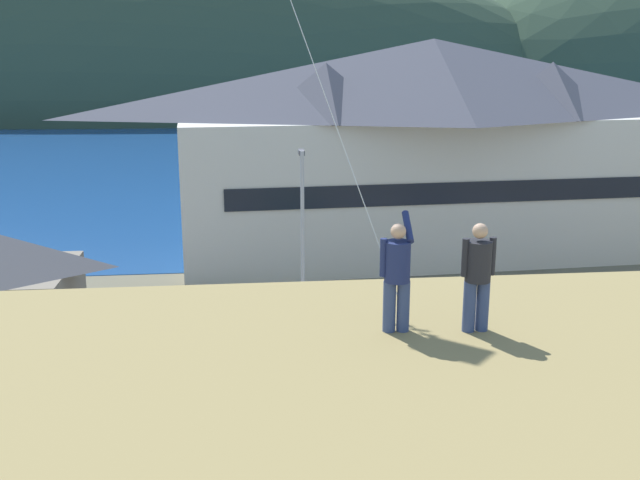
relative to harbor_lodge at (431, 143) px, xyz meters
The scene contains 15 objects.
ground_plane 23.58m from the harbor_lodge, 113.27° to the right, with size 600.00×600.00×0.00m, color #66604C.
parking_lot_pad 19.28m from the harbor_lodge, 119.48° to the right, with size 40.00×20.00×0.10m, color slate.
bay_water 40.63m from the harbor_lodge, 102.92° to the left, with size 360.00×84.00×0.03m, color navy.
far_hill_east_peak 92.20m from the harbor_lodge, 104.85° to the left, with size 149.12×45.42×56.01m, color #334733.
harbor_lodge is the anchor object (origin of this frame).
wharf_dock 16.60m from the harbor_lodge, 122.53° to the left, with size 3.20×15.01×0.70m.
moored_boat_wharfside 20.82m from the harbor_lodge, 125.76° to the left, with size 2.81×6.74×2.16m.
moored_boat_outer_mooring 18.38m from the harbor_lodge, 105.81° to the left, with size 2.78×7.69×2.16m.
moored_boat_inner_slip 18.91m from the harbor_lodge, 131.06° to the left, with size 2.47×7.43×2.16m.
parked_car_corner_spot 20.92m from the harbor_lodge, 106.37° to the right, with size 4.33×2.31×1.82m.
parked_car_back_row_left 25.04m from the harbor_lodge, 121.56° to the right, with size 4.21×2.08×1.82m.
parked_car_back_row_right 14.81m from the harbor_lodge, 90.45° to the right, with size 4.24×2.13×1.82m.
parking_light_pole 13.20m from the harbor_lodge, 127.70° to the right, with size 0.24×0.78×7.30m.
person_kite_flyer 31.01m from the harbor_lodge, 105.01° to the right, with size 0.52×0.65×1.86m.
person_companion 30.83m from the harbor_lodge, 102.71° to the right, with size 0.55×0.40×1.74m.
Camera 1 is at (-1.33, -19.89, 11.69)m, focal length 42.01 mm.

